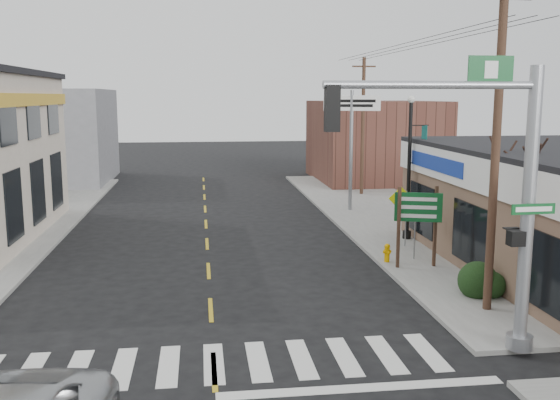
{
  "coord_description": "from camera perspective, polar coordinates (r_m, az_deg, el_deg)",
  "views": [
    {
      "loc": [
        -0.21,
        -12.9,
        5.94
      ],
      "look_at": [
        2.19,
        5.75,
        2.8
      ],
      "focal_mm": 40.0,
      "sensor_mm": 36.0,
      "label": 1
    }
  ],
  "objects": [
    {
      "name": "crosswalk",
      "position": [
        14.57,
        -6.08,
        -14.62
      ],
      "size": [
        11.0,
        2.2,
        0.01
      ],
      "primitive_type": "cube",
      "color": "silver",
      "rests_on": "ground"
    },
    {
      "name": "shrub_front",
      "position": [
        19.4,
        17.62,
        -7.06
      ],
      "size": [
        1.16,
        1.16,
        0.87
      ],
      "primitive_type": "ellipsoid",
      "color": "#173A14",
      "rests_on": "sidewalk_right"
    },
    {
      "name": "ped_crossing_sign",
      "position": [
        24.23,
        10.96,
        -0.51
      ],
      "size": [
        0.94,
        0.07,
        2.42
      ],
      "rotation": [
        0.0,
        0.0,
        -0.19
      ],
      "color": "gray",
      "rests_on": "sidewalk_right"
    },
    {
      "name": "guide_sign",
      "position": [
        21.69,
        12.48,
        -1.38
      ],
      "size": [
        1.6,
        0.13,
        2.79
      ],
      "rotation": [
        0.0,
        0.0,
        -0.3
      ],
      "color": "#482F21",
      "rests_on": "sidewalk_right"
    },
    {
      "name": "utility_pole_far",
      "position": [
        37.48,
        7.58,
        6.82
      ],
      "size": [
        1.4,
        0.21,
        8.05
      ],
      "rotation": [
        0.0,
        0.0,
        -0.0
      ],
      "color": "#43371E",
      "rests_on": "sidewalk_right"
    },
    {
      "name": "utility_pole_near",
      "position": [
        17.53,
        19.14,
        4.84
      ],
      "size": [
        1.54,
        0.23,
        8.88
      ],
      "rotation": [
        0.0,
        0.0,
        0.06
      ],
      "color": "#493225",
      "rests_on": "sidewalk_right"
    },
    {
      "name": "bldg_distant_left",
      "position": [
        46.26,
        -20.91,
        5.46
      ],
      "size": [
        9.0,
        10.0,
        6.4
      ],
      "primitive_type": "cube",
      "color": "slate",
      "rests_on": "ground"
    },
    {
      "name": "ground",
      "position": [
        14.2,
        -6.04,
        -15.3
      ],
      "size": [
        140.0,
        140.0,
        0.0
      ],
      "primitive_type": "plane",
      "color": "black",
      "rests_on": "ground"
    },
    {
      "name": "dance_center_sign",
      "position": [
        31.99,
        6.56,
        7.36
      ],
      "size": [
        2.88,
        0.18,
        6.12
      ],
      "rotation": [
        0.0,
        0.0,
        -0.4
      ],
      "color": "gray",
      "rests_on": "sidewalk_right"
    },
    {
      "name": "traffic_signal_pole",
      "position": [
        14.6,
        19.18,
        1.68
      ],
      "size": [
        5.26,
        0.39,
        6.67
      ],
      "rotation": [
        0.0,
        0.0,
        0.03
      ],
      "color": "#93969B",
      "rests_on": "sidewalk_right"
    },
    {
      "name": "lamp_post",
      "position": [
        25.82,
        11.87,
        3.88
      ],
      "size": [
        0.76,
        0.6,
        5.83
      ],
      "rotation": [
        0.0,
        0.0,
        -0.31
      ],
      "color": "black",
      "rests_on": "sidewalk_right"
    },
    {
      "name": "shrub_back",
      "position": [
        23.31,
        19.67,
        -4.45
      ],
      "size": [
        1.12,
        1.12,
        0.84
      ],
      "primitive_type": "ellipsoid",
      "color": "black",
      "rests_on": "sidewalk_right"
    },
    {
      "name": "bare_tree",
      "position": [
        20.6,
        20.97,
        4.41
      ],
      "size": [
        2.68,
        2.68,
        5.36
      ],
      "rotation": [
        0.0,
        0.0,
        0.0
      ],
      "color": "black",
      "rests_on": "sidewalk_right"
    },
    {
      "name": "sidewalk_right",
      "position": [
        28.11,
        11.97,
        -2.79
      ],
      "size": [
        6.0,
        38.0,
        0.13
      ],
      "primitive_type": "cube",
      "color": "gray",
      "rests_on": "ground"
    },
    {
      "name": "bldg_distant_right",
      "position": [
        44.71,
        8.56,
        5.35
      ],
      "size": [
        8.0,
        10.0,
        5.6
      ],
      "primitive_type": "cube",
      "color": "brown",
      "rests_on": "ground"
    },
    {
      "name": "fire_hydrant",
      "position": [
        22.47,
        9.76,
        -4.71
      ],
      "size": [
        0.21,
        0.21,
        0.66
      ],
      "rotation": [
        0.0,
        0.0,
        0.4
      ],
      "color": "#DC9900",
      "rests_on": "sidewalk_right"
    },
    {
      "name": "center_line",
      "position": [
        21.73,
        -6.55,
        -6.44
      ],
      "size": [
        0.12,
        56.0,
        0.01
      ],
      "primitive_type": "cube",
      "color": "gold",
      "rests_on": "ground"
    }
  ]
}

